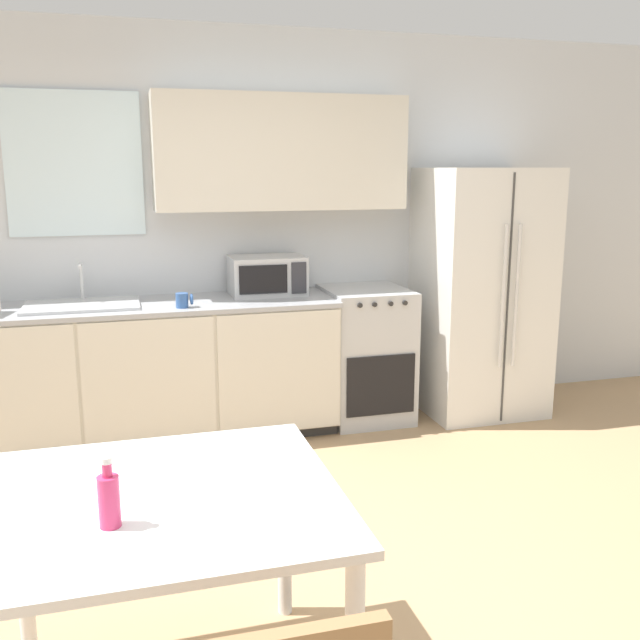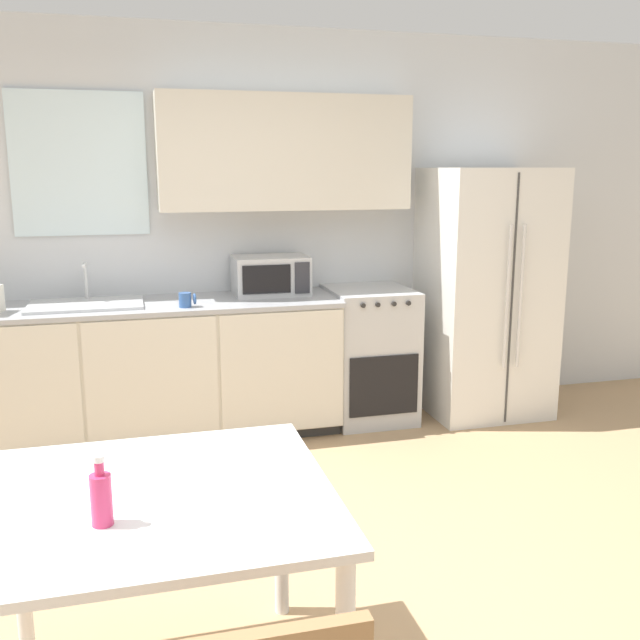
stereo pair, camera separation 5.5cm
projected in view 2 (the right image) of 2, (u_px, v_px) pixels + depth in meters
The scene contains 10 objects.
ground_plane at pixel (260, 597), 2.99m from camera, with size 12.00×12.00×0.00m, color tan.
wall_back at pixel (210, 216), 4.89m from camera, with size 12.00×0.38×2.70m.
kitchen_counter at pixel (151, 371), 4.67m from camera, with size 2.47×0.68×0.92m.
oven_range at pixel (369, 354), 5.07m from camera, with size 0.57×0.65×0.94m.
refrigerator at pixel (485, 293), 5.15m from camera, with size 0.83×0.78×1.77m.
kitchen_sink at pixel (86, 303), 4.49m from camera, with size 0.70×0.45×0.25m.
microwave at pixel (271, 275), 4.88m from camera, with size 0.50×0.36×0.26m.
coffee_mug at pixel (186, 300), 4.44m from camera, with size 0.11×0.08×0.09m.
dining_table at pixel (157, 524), 2.22m from camera, with size 1.09×0.99×0.78m.
drink_bottle at pixel (101, 497), 1.99m from camera, with size 0.06×0.06×0.21m.
Camera 2 is at (-0.45, -2.66, 1.76)m, focal length 40.00 mm.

